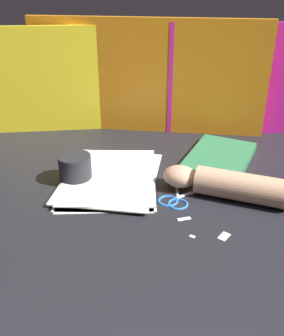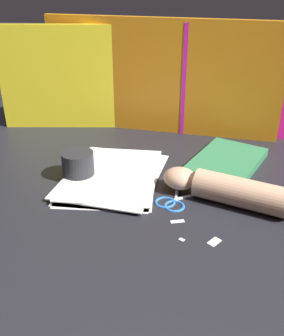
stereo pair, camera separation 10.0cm
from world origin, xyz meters
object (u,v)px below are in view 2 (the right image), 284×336
(book_closed, at_px, (227,162))
(mug, at_px, (78,166))
(paper_stack, at_px, (112,176))
(scissors, at_px, (176,198))
(hand_forearm, at_px, (226,189))

(book_closed, bearing_deg, mug, -160.02)
(paper_stack, distance_m, scissors, 0.20)
(hand_forearm, bearing_deg, mug, 171.95)
(paper_stack, height_order, book_closed, book_closed)
(book_closed, distance_m, mug, 0.43)
(paper_stack, xyz_separation_m, book_closed, (0.31, 0.13, 0.00))
(paper_stack, xyz_separation_m, mug, (-0.09, -0.01, 0.03))
(book_closed, height_order, mug, mug)
(book_closed, xyz_separation_m, mug, (-0.40, -0.15, 0.03))
(paper_stack, bearing_deg, hand_forearm, -12.76)
(paper_stack, xyz_separation_m, scissors, (0.18, -0.08, -0.00))
(mug, bearing_deg, scissors, -14.19)
(scissors, height_order, mug, mug)
(book_closed, relative_size, mug, 3.48)
(book_closed, height_order, scissors, book_closed)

